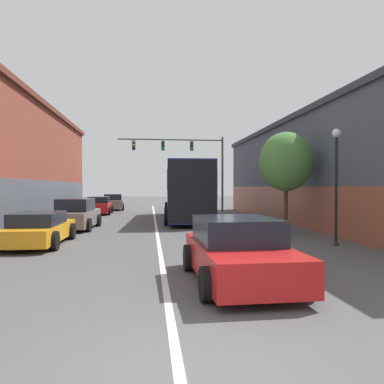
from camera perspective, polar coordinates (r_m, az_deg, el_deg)
ground_plane at (r=4.56m, az=-1.80°, el=-26.93°), size 160.00×160.00×0.00m
lane_center_line at (r=20.13m, az=-5.50°, el=-5.26°), size 0.14×43.97×0.01m
building_right_storefront at (r=24.03m, az=22.12°, el=3.26°), size 7.66×27.22×6.13m
bus at (r=24.14m, az=-0.82°, el=0.47°), size 3.20×11.21×3.55m
hatchback_foreground at (r=8.52m, az=7.06°, el=-8.98°), size 2.22×4.23×1.42m
parked_car_left_near at (r=30.12m, az=-13.92°, el=-2.03°), size 1.99×4.45×1.36m
parked_car_left_mid at (r=19.64m, az=-17.19°, el=-3.34°), size 2.06×4.20×1.54m
parked_car_left_far at (r=35.38m, az=-12.04°, el=-1.54°), size 2.36×4.74×1.45m
parked_car_left_distant at (r=14.79m, az=-22.21°, el=-5.22°), size 1.93×4.42×1.21m
traffic_signal_gantry at (r=32.26m, az=-0.68°, el=5.63°), size 9.06×0.36×6.46m
street_lamp at (r=14.50m, az=21.12°, el=2.03°), size 0.31×0.31×4.22m
street_tree_near at (r=17.97m, az=14.13°, el=4.48°), size 2.50×2.25×4.67m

